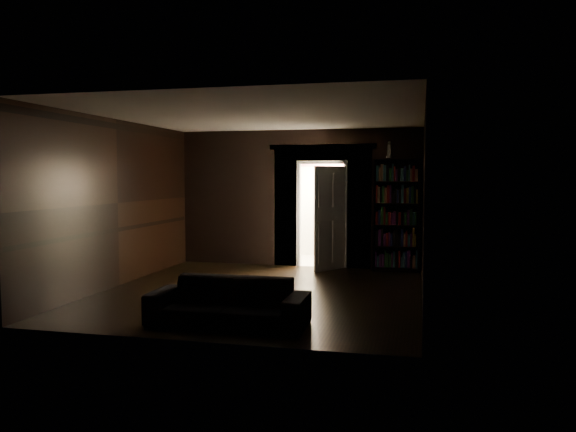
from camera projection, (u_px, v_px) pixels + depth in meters
name	position (u px, v px, depth m)	size (l,w,h in m)	color
ground	(261.00, 292.00, 8.95)	(5.50, 5.50, 0.00)	black
room_walls	(277.00, 186.00, 9.87)	(5.02, 5.61, 2.84)	black
kitchen_alcove	(331.00, 205.00, 12.50)	(2.20, 1.80, 2.60)	#BBB2A3
sofa	(228.00, 295.00, 6.96)	(1.97, 0.85, 0.76)	black
bookshelf	(396.00, 215.00, 10.92)	(0.90, 0.32, 2.20)	black
refrigerator	(338.00, 222.00, 12.73)	(0.74, 0.68, 1.65)	silver
door	(330.00, 218.00, 11.02)	(0.85, 0.05, 2.05)	white
figurine	(389.00, 150.00, 10.84)	(0.11, 0.11, 0.33)	silver
bottles	(337.00, 180.00, 12.64)	(0.61, 0.08, 0.25)	black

